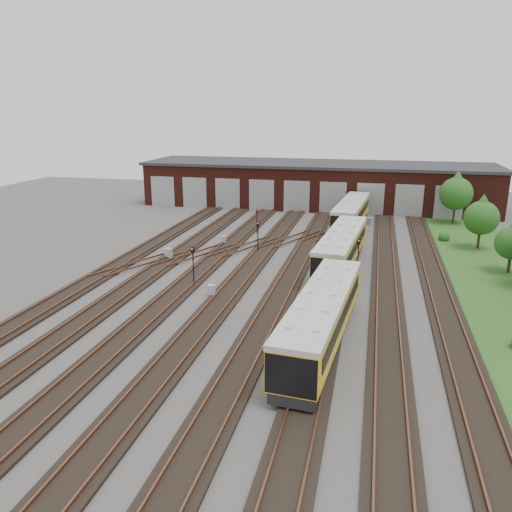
# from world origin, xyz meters

# --- Properties ---
(ground) EXTENTS (120.00, 120.00, 0.00)m
(ground) POSITION_xyz_m (0.00, 0.00, 0.00)
(ground) COLOR #454240
(ground) RESTS_ON ground
(track_network) EXTENTS (30.40, 70.00, 0.33)m
(track_network) POSITION_xyz_m (-0.17, 0.59, 0.11)
(track_network) COLOR black
(track_network) RESTS_ON ground
(maintenance_shed) EXTENTS (51.00, 12.50, 6.35)m
(maintenance_shed) POSITION_xyz_m (-0.01, 39.97, 3.20)
(maintenance_shed) COLOR #4A1912
(maintenance_shed) RESTS_ON ground
(grass_verge) EXTENTS (8.00, 55.00, 0.05)m
(grass_verge) POSITION_xyz_m (19.00, 10.00, 0.03)
(grass_verge) COLOR #274D19
(grass_verge) RESTS_ON ground
(metro_train) EXTENTS (3.88, 46.93, 3.05)m
(metro_train) POSITION_xyz_m (6.00, 9.40, 1.89)
(metro_train) COLOR black
(metro_train) RESTS_ON ground
(signal_mast_0) EXTENTS (0.28, 0.27, 3.28)m
(signal_mast_0) POSITION_xyz_m (-5.31, 1.96, 2.10)
(signal_mast_0) COLOR black
(signal_mast_0) RESTS_ON ground
(signal_mast_1) EXTENTS (0.30, 0.28, 3.17)m
(signal_mast_1) POSITION_xyz_m (-2.54, 12.94, 2.05)
(signal_mast_1) COLOR black
(signal_mast_1) RESTS_ON ground
(signal_mast_2) EXTENTS (0.25, 0.24, 2.87)m
(signal_mast_2) POSITION_xyz_m (-4.47, 20.58, 1.83)
(signal_mast_2) COLOR black
(signal_mast_2) RESTS_ON ground
(signal_mast_3) EXTENTS (0.27, 0.25, 3.15)m
(signal_mast_3) POSITION_xyz_m (7.53, 8.22, 2.01)
(signal_mast_3) COLOR black
(signal_mast_3) RESTS_ON ground
(relay_cabinet_0) EXTENTS (0.79, 0.73, 1.05)m
(relay_cabinet_0) POSITION_xyz_m (-10.34, 8.54, 0.52)
(relay_cabinet_0) COLOR #A6A8AB
(relay_cabinet_0) RESTS_ON ground
(relay_cabinet_1) EXTENTS (0.66, 0.60, 0.91)m
(relay_cabinet_1) POSITION_xyz_m (-6.84, 15.12, 0.46)
(relay_cabinet_1) COLOR #A6A8AB
(relay_cabinet_1) RESTS_ON ground
(relay_cabinet_2) EXTENTS (0.61, 0.53, 0.92)m
(relay_cabinet_2) POSITION_xyz_m (-3.13, -0.01, 0.46)
(relay_cabinet_2) COLOR #A6A8AB
(relay_cabinet_2) RESTS_ON ground
(relay_cabinet_3) EXTENTS (0.67, 0.62, 0.88)m
(relay_cabinet_3) POSITION_xyz_m (8.16, 28.40, 0.44)
(relay_cabinet_3) COLOR #A6A8AB
(relay_cabinet_3) RESTS_ON ground
(relay_cabinet_4) EXTENTS (0.65, 0.61, 0.86)m
(relay_cabinet_4) POSITION_xyz_m (3.90, 19.62, 0.43)
(relay_cabinet_4) COLOR #A6A8AB
(relay_cabinet_4) RESTS_ON ground
(tree_0) EXTENTS (4.03, 4.03, 6.68)m
(tree_0) POSITION_xyz_m (18.40, 31.53, 4.29)
(tree_0) COLOR black
(tree_0) RESTS_ON ground
(tree_1) EXTENTS (3.45, 3.45, 5.72)m
(tree_1) POSITION_xyz_m (19.27, 19.43, 3.68)
(tree_1) COLOR black
(tree_1) RESTS_ON ground
(bush_1) EXTENTS (1.18, 1.18, 1.18)m
(bush_1) POSITION_xyz_m (16.27, 22.07, 0.59)
(bush_1) COLOR #194B15
(bush_1) RESTS_ON ground
(bush_2) EXTENTS (1.33, 1.33, 1.33)m
(bush_2) POSITION_xyz_m (19.80, 35.00, 0.66)
(bush_2) COLOR #194B15
(bush_2) RESTS_ON ground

